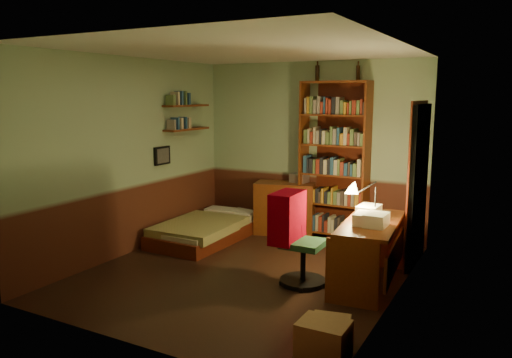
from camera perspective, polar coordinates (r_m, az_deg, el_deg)
The scene contains 24 objects.
floor at distance 6.12m, azimuth -1.13°, elevation -10.65°, with size 3.50×4.00×0.02m, color black.
ceiling at distance 5.77m, azimuth -1.22°, elevation 14.59°, with size 3.50×4.00×0.02m, color silver.
wall_back at distance 7.60m, azimuth 6.35°, elevation 3.43°, with size 3.50×0.02×2.60m, color #93B08B.
wall_left at distance 6.84m, azimuth -14.12°, elevation 2.52°, with size 0.02×4.00×2.60m, color #93B08B.
wall_right at distance 5.17m, azimuth 16.03°, elevation 0.24°, with size 0.02×4.00×2.60m, color #93B08B.
wall_front at distance 4.20m, azimuth -14.87°, elevation -1.82°, with size 3.50×0.02×2.60m, color #93B08B.
doorway at distance 6.49m, azimuth 18.08°, elevation -0.72°, with size 0.06×0.90×2.00m, color black.
door_trim at distance 6.49m, azimuth 17.77°, elevation -0.69°, with size 0.02×0.98×2.08m, color #4A180C.
bed at distance 7.38m, azimuth -5.73°, elevation -5.00°, with size 0.92×1.72×0.51m, color olive.
dresser at distance 7.65m, azimuth 3.35°, elevation -3.35°, with size 0.89×0.45×0.79m, color #5F2910.
mini_stereo at distance 7.60m, azimuth 4.97°, elevation 0.12°, with size 0.25×0.19×0.13m, color #B2B2B7.
bookshelf at distance 7.32m, azimuth 8.92°, elevation 1.97°, with size 0.99×0.31×2.30m, color #5F2910.
bottle_left at distance 7.48m, azimuth 7.02°, elevation 11.89°, with size 0.06×0.06×0.23m, color black.
bottle_right at distance 7.28m, azimuth 11.59°, elevation 11.77°, with size 0.06×0.06×0.21m, color black.
desk at distance 5.75m, azimuth 12.94°, elevation -8.28°, with size 0.56×1.36×0.73m, color #5F2910.
paper_stack at distance 5.90m, azimuth 12.78°, elevation -3.54°, with size 0.23×0.31×0.12m, color silver.
desk_lamp at distance 5.80m, azimuth 13.51°, elevation -1.63°, with size 0.16×0.16×0.55m, color black.
office_chair at distance 5.64m, azimuth 5.43°, elevation -7.78°, with size 0.43×0.38×0.86m, color #214C2C.
red_jacket at distance 5.31m, azimuth 4.58°, elevation -0.90°, with size 0.27×0.49×0.58m, color maroon.
wall_shelf_lower at distance 7.58m, azimuth -7.90°, elevation 5.66°, with size 0.20×0.90×0.03m, color #5F2910.
wall_shelf_upper at distance 7.56m, azimuth -7.96°, elevation 8.30°, with size 0.20×0.90×0.03m, color #5F2910.
framed_picture at distance 7.27m, azimuth -10.68°, elevation 2.64°, with size 0.04×0.32×0.26m, color black.
cardboard_box_a at distance 4.28m, azimuth 7.74°, elevation -17.73°, with size 0.40×0.32×0.30m, color #A07F53.
cardboard_box_b at distance 4.50m, azimuth 8.52°, elevation -16.78°, with size 0.32×0.27×0.23m, color #A07F53.
Camera 1 is at (2.84, -4.99, 2.11)m, focal length 35.00 mm.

